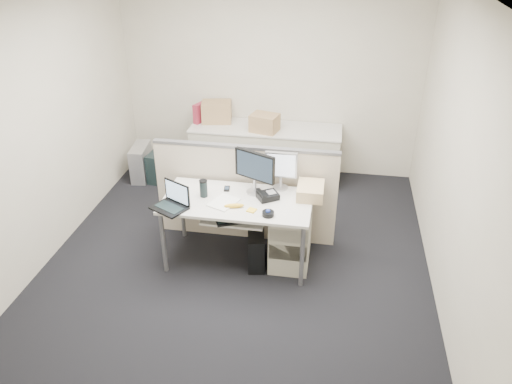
% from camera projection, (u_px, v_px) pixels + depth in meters
% --- Properties ---
extents(floor, '(4.00, 4.50, 0.01)m').
position_uv_depth(floor, '(238.00, 259.00, 5.38)').
color(floor, black).
rests_on(floor, ground).
extents(wall_back, '(4.00, 0.02, 2.70)m').
position_uv_depth(wall_back, '(270.00, 76.00, 6.65)').
color(wall_back, '#B9B19D').
rests_on(wall_back, ground).
extents(wall_front, '(4.00, 0.02, 2.70)m').
position_uv_depth(wall_front, '(155.00, 305.00, 2.78)').
color(wall_front, '#B9B19D').
rests_on(wall_front, ground).
extents(wall_left, '(0.02, 4.50, 2.70)m').
position_uv_depth(wall_left, '(41.00, 130.00, 5.00)').
color(wall_left, '#B9B19D').
rests_on(wall_left, ground).
extents(wall_right, '(0.02, 4.50, 2.70)m').
position_uv_depth(wall_right, '(457.00, 159.00, 4.42)').
color(wall_right, '#B9B19D').
rests_on(wall_right, ground).
extents(desk, '(1.50, 0.75, 0.73)m').
position_uv_depth(desk, '(237.00, 206.00, 5.05)').
color(desk, silver).
rests_on(desk, floor).
extents(keyboard_tray, '(0.62, 0.32, 0.02)m').
position_uv_depth(keyboard_tray, '(234.00, 219.00, 4.92)').
color(keyboard_tray, silver).
rests_on(keyboard_tray, desk).
extents(drawer_pedestal, '(0.40, 0.55, 0.65)m').
position_uv_depth(drawer_pedestal, '(291.00, 236.00, 5.18)').
color(drawer_pedestal, '#AEA993').
rests_on(drawer_pedestal, floor).
extents(cubicle_partition, '(2.00, 0.06, 1.10)m').
position_uv_depth(cubicle_partition, '(245.00, 194.00, 5.49)').
color(cubicle_partition, '#B0A08B').
rests_on(cubicle_partition, floor).
extents(back_counter, '(2.00, 0.60, 0.72)m').
position_uv_depth(back_counter, '(266.00, 153.00, 6.86)').
color(back_counter, '#AEA993').
rests_on(back_counter, floor).
extents(monitor_main, '(0.49, 0.35, 0.46)m').
position_uv_depth(monitor_main, '(255.00, 173.00, 5.04)').
color(monitor_main, black).
rests_on(monitor_main, desk).
extents(monitor_small, '(0.33, 0.17, 0.40)m').
position_uv_depth(monitor_small, '(281.00, 171.00, 5.14)').
color(monitor_small, '#B7B7BC').
rests_on(monitor_small, desk).
extents(laptop, '(0.40, 0.37, 0.25)m').
position_uv_depth(laptop, '(168.00, 198.00, 4.81)').
color(laptop, black).
rests_on(laptop, desk).
extents(trackball, '(0.12, 0.12, 0.04)m').
position_uv_depth(trackball, '(268.00, 214.00, 4.75)').
color(trackball, black).
rests_on(trackball, desk).
extents(desk_phone, '(0.26, 0.24, 0.06)m').
position_uv_depth(desk_phone, '(268.00, 196.00, 5.03)').
color(desk_phone, black).
rests_on(desk_phone, desk).
extents(paper_stack, '(0.32, 0.35, 0.01)m').
position_uv_depth(paper_stack, '(224.00, 202.00, 4.96)').
color(paper_stack, silver).
rests_on(paper_stack, desk).
extents(sticky_pad, '(0.10, 0.10, 0.01)m').
position_uv_depth(sticky_pad, '(252.00, 210.00, 4.83)').
color(sticky_pad, yellow).
rests_on(sticky_pad, desk).
extents(travel_mug, '(0.10, 0.10, 0.17)m').
position_uv_depth(travel_mug, '(204.00, 189.00, 5.05)').
color(travel_mug, black).
rests_on(travel_mug, desk).
extents(banana, '(0.20, 0.10, 0.04)m').
position_uv_depth(banana, '(234.00, 206.00, 4.88)').
color(banana, yellow).
rests_on(banana, desk).
extents(cellphone, '(0.07, 0.11, 0.01)m').
position_uv_depth(cellphone, '(227.00, 189.00, 5.21)').
color(cellphone, black).
rests_on(cellphone, desk).
extents(manila_folders, '(0.27, 0.34, 0.13)m').
position_uv_depth(manila_folders, '(310.00, 191.00, 5.05)').
color(manila_folders, tan).
rests_on(manila_folders, desk).
extents(keyboard, '(0.46, 0.31, 0.02)m').
position_uv_depth(keyboard, '(238.00, 219.00, 4.86)').
color(keyboard, black).
rests_on(keyboard, keyboard_tray).
extents(pc_tower_desk, '(0.24, 0.44, 0.39)m').
position_uv_depth(pc_tower_desk, '(256.00, 248.00, 5.22)').
color(pc_tower_desk, black).
rests_on(pc_tower_desk, floor).
extents(pc_tower_spare_dark, '(0.23, 0.46, 0.41)m').
position_uv_depth(pc_tower_spare_dark, '(159.00, 165.00, 6.89)').
color(pc_tower_spare_dark, black).
rests_on(pc_tower_spare_dark, floor).
extents(pc_tower_spare_silver, '(0.26, 0.52, 0.47)m').
position_uv_depth(pc_tower_spare_silver, '(141.00, 162.00, 6.91)').
color(pc_tower_spare_silver, '#B7B7BC').
rests_on(pc_tower_spare_silver, floor).
extents(cardboard_box_left, '(0.44, 0.36, 0.30)m').
position_uv_depth(cardboard_box_left, '(217.00, 112.00, 6.81)').
color(cardboard_box_left, tan).
rests_on(cardboard_box_left, back_counter).
extents(cardboard_box_right, '(0.40, 0.35, 0.25)m').
position_uv_depth(cardboard_box_right, '(265.00, 124.00, 6.52)').
color(cardboard_box_right, tan).
rests_on(cardboard_box_right, back_counter).
extents(red_binder, '(0.19, 0.31, 0.29)m').
position_uv_depth(red_binder, '(202.00, 113.00, 6.82)').
color(red_binder, maroon).
rests_on(red_binder, back_counter).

